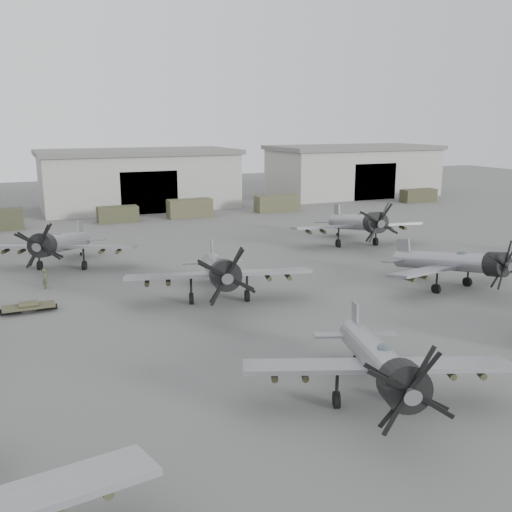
% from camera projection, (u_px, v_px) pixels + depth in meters
% --- Properties ---
extents(ground, '(220.00, 220.00, 0.00)m').
position_uv_depth(ground, '(382.00, 357.00, 31.61)').
color(ground, '#565654').
rests_on(ground, ground).
extents(hangar_center, '(29.00, 14.80, 8.70)m').
position_uv_depth(hangar_center, '(139.00, 179.00, 85.92)').
color(hangar_center, '#ABABA0').
rests_on(hangar_center, ground).
extents(hangar_right, '(29.00, 14.80, 8.70)m').
position_uv_depth(hangar_right, '(353.00, 170.00, 100.67)').
color(hangar_right, '#ABABA0').
rests_on(hangar_right, ground).
extents(support_truck_2, '(5.36, 2.20, 2.53)m').
position_uv_depth(support_truck_2, '(0.00, 220.00, 68.39)').
color(support_truck_2, '#373925').
rests_on(support_truck_2, ground).
extents(support_truck_3, '(5.15, 2.20, 2.05)m').
position_uv_depth(support_truck_3, '(118.00, 214.00, 73.89)').
color(support_truck_3, '#3F402A').
rests_on(support_truck_3, ground).
extents(support_truck_4, '(6.03, 2.20, 2.48)m').
position_uv_depth(support_truck_4, '(190.00, 208.00, 77.62)').
color(support_truck_4, '#4B4A31').
rests_on(support_truck_4, ground).
extents(support_truck_5, '(6.40, 2.20, 2.35)m').
position_uv_depth(support_truck_5, '(277.00, 203.00, 82.74)').
color(support_truck_5, '#4A4B31').
rests_on(support_truck_5, ground).
extents(support_truck_7, '(5.96, 2.20, 2.07)m').
position_uv_depth(support_truck_7, '(418.00, 196.00, 92.68)').
color(support_truck_7, '#3D3D28').
rests_on(support_truck_7, ground).
extents(aircraft_near_1, '(12.19, 11.02, 4.94)m').
position_uv_depth(aircraft_near_1, '(380.00, 362.00, 25.47)').
color(aircraft_near_1, gray).
rests_on(aircraft_near_1, ground).
extents(aircraft_mid_1, '(13.45, 12.11, 5.35)m').
position_uv_depth(aircraft_mid_1, '(219.00, 270.00, 40.48)').
color(aircraft_mid_1, gray).
rests_on(aircraft_mid_1, ground).
extents(aircraft_mid_2, '(12.05, 10.84, 4.78)m').
position_uv_depth(aircraft_mid_2, '(455.00, 263.00, 43.71)').
color(aircraft_mid_2, gray).
rests_on(aircraft_mid_2, ground).
extents(aircraft_far_0, '(12.80, 11.60, 5.23)m').
position_uv_depth(aircraft_far_0, '(60.00, 243.00, 49.63)').
color(aircraft_far_0, gray).
rests_on(aircraft_far_0, ground).
extents(aircraft_far_1, '(13.96, 12.56, 5.54)m').
position_uv_depth(aircraft_far_1, '(358.00, 223.00, 59.02)').
color(aircraft_far_1, gray).
rests_on(aircraft_far_1, ground).
extents(ground_crew, '(0.51, 0.66, 1.61)m').
position_uv_depth(ground_crew, '(45.00, 279.00, 44.39)').
color(ground_crew, '#444B31').
rests_on(ground_crew, ground).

